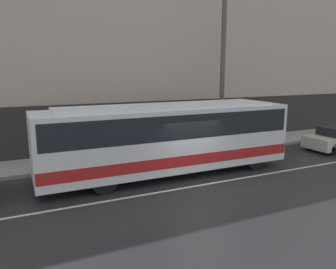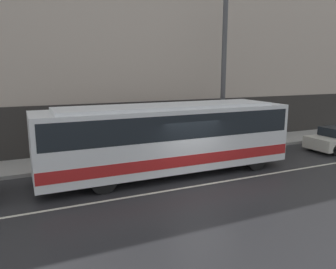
% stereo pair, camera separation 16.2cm
% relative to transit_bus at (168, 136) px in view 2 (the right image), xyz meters
% --- Properties ---
extents(ground_plane, '(60.00, 60.00, 0.00)m').
position_rel_transit_bus_xyz_m(ground_plane, '(0.50, -1.88, -1.75)').
color(ground_plane, '#262628').
extents(sidewalk, '(60.00, 2.75, 0.17)m').
position_rel_transit_bus_xyz_m(sidewalk, '(0.50, 3.49, -1.66)').
color(sidewalk, '#A09E99').
rests_on(sidewalk, ground_plane).
extents(building_facade, '(60.00, 0.35, 11.21)m').
position_rel_transit_bus_xyz_m(building_facade, '(0.50, 5.01, 3.66)').
color(building_facade, '#B7A899').
rests_on(building_facade, ground_plane).
extents(lane_stripe, '(54.00, 0.14, 0.01)m').
position_rel_transit_bus_xyz_m(lane_stripe, '(0.50, -1.88, -1.74)').
color(lane_stripe, beige).
rests_on(lane_stripe, ground_plane).
extents(transit_bus, '(11.14, 2.57, 3.10)m').
position_rel_transit_bus_xyz_m(transit_bus, '(0.00, 0.00, 0.00)').
color(transit_bus, white).
rests_on(transit_bus, ground_plane).
extents(utility_pole_near, '(0.27, 0.27, 8.61)m').
position_rel_transit_bus_xyz_m(utility_pole_near, '(4.77, 2.95, 2.73)').
color(utility_pole_near, '#4C4C4F').
rests_on(utility_pole_near, sidewalk).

